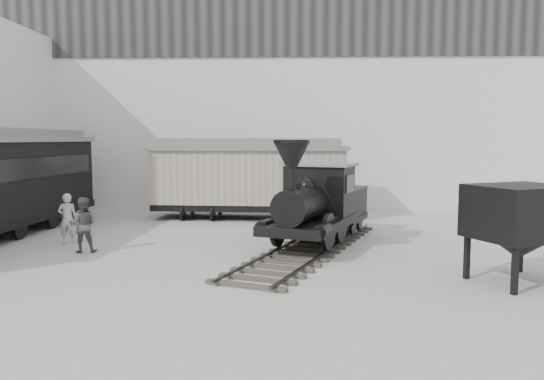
{
  "coord_description": "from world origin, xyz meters",
  "views": [
    {
      "loc": [
        1.38,
        -14.29,
        3.75
      ],
      "look_at": [
        0.84,
        3.87,
        2.0
      ],
      "focal_mm": 35.0,
      "sensor_mm": 36.0,
      "label": 1
    }
  ],
  "objects_px": {
    "locomotive": "(316,208)",
    "visitor_b": "(83,225)",
    "boxcar": "(250,177)",
    "visitor_a": "(68,219)",
    "coal_hopper": "(520,219)"
  },
  "relations": [
    {
      "from": "locomotive",
      "to": "visitor_a",
      "type": "xyz_separation_m",
      "value": [
        -8.88,
        0.22,
        -0.43
      ]
    },
    {
      "from": "visitor_a",
      "to": "visitor_b",
      "type": "bearing_deg",
      "value": 118.45
    },
    {
      "from": "locomotive",
      "to": "visitor_b",
      "type": "relative_size",
      "value": 5.65
    },
    {
      "from": "visitor_a",
      "to": "locomotive",
      "type": "bearing_deg",
      "value": 169.12
    },
    {
      "from": "visitor_b",
      "to": "coal_hopper",
      "type": "distance_m",
      "value": 13.25
    },
    {
      "from": "visitor_b",
      "to": "visitor_a",
      "type": "bearing_deg",
      "value": -63.06
    },
    {
      "from": "boxcar",
      "to": "locomotive",
      "type": "bearing_deg",
      "value": -63.75
    },
    {
      "from": "locomotive",
      "to": "coal_hopper",
      "type": "relative_size",
      "value": 3.54
    },
    {
      "from": "locomotive",
      "to": "visitor_a",
      "type": "distance_m",
      "value": 8.89
    },
    {
      "from": "boxcar",
      "to": "visitor_a",
      "type": "distance_m",
      "value": 8.85
    },
    {
      "from": "locomotive",
      "to": "boxcar",
      "type": "bearing_deg",
      "value": 134.27
    },
    {
      "from": "visitor_a",
      "to": "coal_hopper",
      "type": "bearing_deg",
      "value": 151.62
    },
    {
      "from": "locomotive",
      "to": "visitor_a",
      "type": "bearing_deg",
      "value": -160.24
    },
    {
      "from": "boxcar",
      "to": "visitor_b",
      "type": "relative_size",
      "value": 5.1
    },
    {
      "from": "visitor_a",
      "to": "coal_hopper",
      "type": "relative_size",
      "value": 0.62
    }
  ]
}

